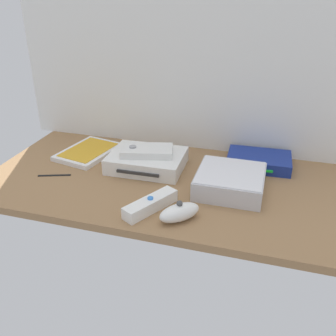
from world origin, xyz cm
name	(u,v)px	position (x,y,z in cm)	size (l,w,h in cm)	color
ground_plane	(168,184)	(0.00, 0.00, -1.00)	(100.00, 48.00, 2.00)	#936D47
back_wall	(192,45)	(0.00, 24.60, 32.00)	(110.00, 1.20, 64.00)	white
game_console	(147,161)	(-8.16, 6.23, 2.20)	(21.35, 16.86, 4.40)	white
mini_computer	(230,181)	(16.67, -0.25, 2.64)	(17.04, 17.04, 5.30)	silver
game_case	(89,152)	(-28.75, 9.87, 0.76)	(17.15, 21.35, 1.56)	white
network_router	(259,161)	(22.78, 16.35, 1.70)	(18.41, 12.85, 3.40)	navy
remote_wand	(149,204)	(-0.36, -14.64, 1.51)	(10.23, 14.72, 3.40)	white
remote_nunchuk	(179,212)	(7.63, -16.78, 2.04)	(10.21, 10.16, 5.10)	white
remote_classic_pad	(147,151)	(-8.00, 5.94, 5.41)	(15.90, 11.22, 2.40)	white
stylus_pen	(54,175)	(-31.27, -5.95, 0.35)	(0.70, 0.70, 9.00)	black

